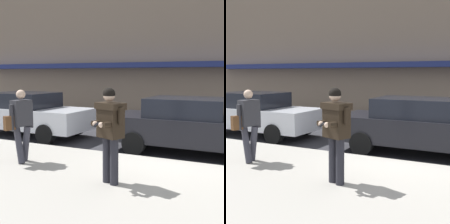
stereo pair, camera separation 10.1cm
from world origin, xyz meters
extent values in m
plane|color=#333338|center=(0.00, 0.00, 0.00)|extent=(80.00, 80.00, 0.00)
cube|color=#A8A399|center=(1.00, -2.85, 0.07)|extent=(32.00, 5.30, 0.14)
cube|color=silver|center=(1.00, 0.05, 0.00)|extent=(28.00, 0.12, 0.01)
cube|color=silver|center=(-5.55, 1.22, 0.67)|extent=(4.57, 2.00, 0.70)
cube|color=black|center=(-5.73, 1.23, 1.28)|extent=(2.14, 1.72, 0.52)
cylinder|color=black|center=(-4.12, 2.02, 0.32)|extent=(0.65, 0.25, 0.64)
cylinder|color=black|center=(-4.19, 0.31, 0.32)|extent=(0.65, 0.25, 0.64)
cylinder|color=black|center=(-6.90, 2.13, 0.32)|extent=(0.65, 0.25, 0.64)
cube|color=black|center=(0.18, 1.13, 0.67)|extent=(4.51, 1.85, 0.70)
cube|color=black|center=(0.00, 1.13, 1.28)|extent=(2.08, 1.65, 0.52)
cylinder|color=black|center=(-1.21, 1.99, 0.32)|extent=(0.64, 0.22, 0.64)
cylinder|color=black|center=(-1.22, 0.28, 0.32)|extent=(0.64, 0.22, 0.64)
cylinder|color=#23232B|center=(-0.59, -2.36, 0.58)|extent=(0.16, 0.16, 0.88)
cylinder|color=#23232B|center=(-0.77, -2.29, 0.58)|extent=(0.16, 0.16, 0.88)
cube|color=black|center=(-0.68, -2.32, 1.34)|extent=(0.54, 0.45, 0.64)
cube|color=black|center=(-0.68, -2.32, 1.61)|extent=(0.61, 0.51, 0.12)
cylinder|color=black|center=(-0.43, -2.42, 1.45)|extent=(0.11, 0.11, 0.30)
cylinder|color=black|center=(-0.60, -2.53, 1.30)|extent=(0.20, 0.32, 0.10)
sphere|color=beige|center=(-0.71, -2.63, 1.30)|extent=(0.10, 0.10, 0.10)
cylinder|color=black|center=(-0.93, -2.22, 1.45)|extent=(0.11, 0.11, 0.30)
cylinder|color=black|center=(-0.88, -2.42, 1.30)|extent=(0.20, 0.32, 0.10)
sphere|color=beige|center=(-0.87, -2.57, 1.30)|extent=(0.10, 0.10, 0.10)
cube|color=black|center=(-0.80, -2.64, 1.30)|extent=(0.12, 0.16, 0.07)
sphere|color=beige|center=(-0.69, -2.35, 1.80)|extent=(0.22, 0.22, 0.22)
sphere|color=black|center=(-0.69, -2.35, 1.83)|extent=(0.23, 0.23, 0.23)
cylinder|color=#33333D|center=(-3.12, -1.83, 0.57)|extent=(0.36, 0.24, 0.87)
cylinder|color=#33333D|center=(-3.17, -2.00, 0.57)|extent=(0.36, 0.24, 0.87)
cube|color=#2D2D33|center=(-3.14, -1.92, 1.30)|extent=(0.39, 0.48, 0.60)
cylinder|color=#2D2D33|center=(-3.07, -1.68, 1.22)|extent=(0.10, 0.10, 0.58)
cylinder|color=#2D2D33|center=(-3.22, -2.16, 1.22)|extent=(0.10, 0.10, 0.58)
sphere|color=beige|center=(-3.14, -1.92, 1.73)|extent=(0.21, 0.21, 0.21)
cube|color=brown|center=(-3.25, -2.20, 1.10)|extent=(0.19, 0.26, 0.32)
camera|label=1|loc=(1.77, -7.46, 2.19)|focal=50.00mm
camera|label=2|loc=(1.86, -7.41, 2.19)|focal=50.00mm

